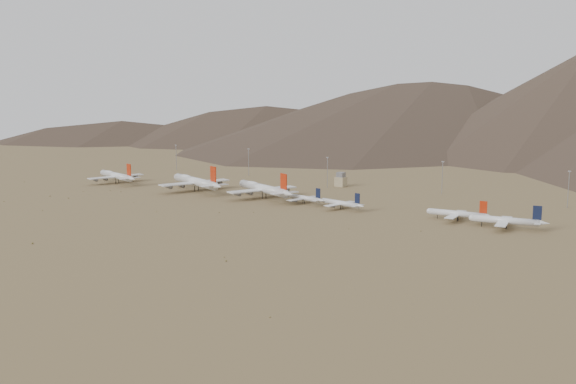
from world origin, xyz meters
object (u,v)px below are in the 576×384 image
Objects in this scene: widebody_west at (117,176)px; widebody_centre at (196,181)px; widebody_east at (263,188)px; control_tower at (341,180)px; narrowbody_b at (342,203)px; narrowbody_a at (304,198)px.

widebody_west is 87.84m from widebody_centre.
control_tower is at bearing 100.21° from widebody_east.
widebody_east reaches higher than narrowbody_b.
widebody_centre is (87.58, 6.63, 1.31)m from widebody_west.
widebody_west reaches higher than narrowbody_b.
widebody_centre is 121.01m from control_tower.
control_tower is at bearing 114.12° from narrowbody_a.
widebody_east is 1.83× the size of narrowbody_a.
widebody_west is 1.66× the size of narrowbody_b.
narrowbody_a is 3.13× the size of control_tower.
widebody_centre is 65.36m from widebody_east.
widebody_centre is at bearing 19.07° from widebody_west.
widebody_west is at bearing -154.77° from widebody_east.
widebody_west is 194.64m from control_tower.
widebody_centre is 135.81m from narrowbody_b.
narrowbody_b is (32.94, -3.36, 0.01)m from narrowbody_a.
narrowbody_a is at bearing 18.93° from widebody_east.
widebody_east is at bearing -101.10° from control_tower.
control_tower is at bearing 66.62° from widebody_centre.
widebody_centre is 102.91m from narrowbody_a.
widebody_centre reaches higher than control_tower.
narrowbody_b is (135.75, -1.05, -3.78)m from widebody_centre.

